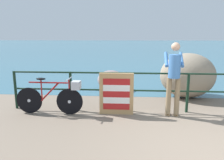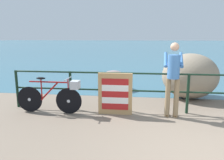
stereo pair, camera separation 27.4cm
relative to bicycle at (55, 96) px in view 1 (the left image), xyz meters
name	(u,v)px [view 1 (the left image)]	position (x,y,z in m)	size (l,w,h in m)	color
ground_plane	(141,55)	(3.32, 18.26, -0.51)	(120.00, 120.00, 0.10)	#756656
sea_surface	(134,44)	(3.32, 46.70, -0.46)	(120.00, 90.00, 0.01)	#38667A
promenade_railing	(188,88)	(3.32, 0.35, 0.18)	(9.09, 0.07, 1.02)	black
bicycle	(55,96)	(0.00, 0.00, 0.00)	(1.70, 0.48, 0.92)	black
person_at_railing	(174,76)	(2.89, 0.08, 0.53)	(0.49, 0.66, 1.78)	#8C7251
folded_deckchair_stack	(116,94)	(1.53, 0.10, 0.06)	(0.84, 0.10, 1.04)	tan
breakwater_boulder_main	(187,75)	(3.69, 1.80, 0.24)	(1.71, 1.43, 1.40)	gray
breakwater_boulder_left	(111,80)	(1.21, 2.65, -0.12)	(0.99, 0.91, 0.70)	gray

